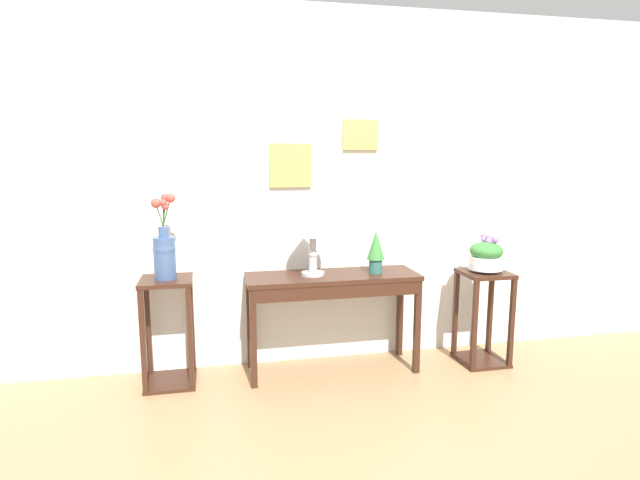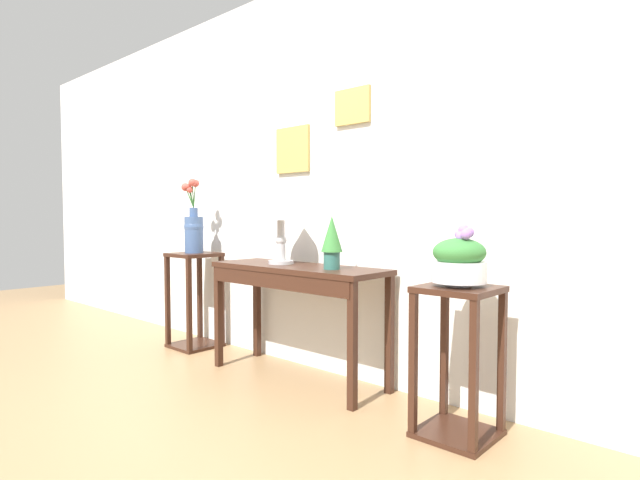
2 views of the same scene
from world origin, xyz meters
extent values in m
cube|color=#9E7A51|center=(0.00, 0.00, 0.00)|extent=(12.00, 12.00, 0.01)
cube|color=silver|center=(0.00, 1.35, 1.40)|extent=(9.00, 0.10, 2.80)
cube|color=tan|center=(-0.20, 1.29, 1.59)|extent=(0.33, 0.02, 0.34)
cube|color=#A5A4A0|center=(-0.20, 1.28, 1.59)|extent=(0.26, 0.01, 0.27)
cube|color=tan|center=(0.36, 1.29, 1.83)|extent=(0.29, 0.02, 0.24)
cube|color=tan|center=(0.36, 1.28, 1.83)|extent=(0.23, 0.01, 0.19)
cube|color=#381E14|center=(0.08, 1.04, 0.76)|extent=(1.31, 0.43, 0.03)
cube|color=#381E14|center=(0.08, 0.85, 0.69)|extent=(1.25, 0.03, 0.10)
cube|color=#381E14|center=(-0.54, 0.86, 0.37)|extent=(0.04, 0.04, 0.74)
cube|color=#381E14|center=(0.71, 0.86, 0.37)|extent=(0.04, 0.04, 0.74)
cube|color=#381E14|center=(-0.54, 1.23, 0.37)|extent=(0.04, 0.04, 0.74)
cube|color=#381E14|center=(0.71, 1.23, 0.37)|extent=(0.04, 0.04, 0.74)
cylinder|color=#B7B7BC|center=(-0.07, 1.04, 0.79)|extent=(0.17, 0.17, 0.02)
cylinder|color=#B7B7BC|center=(-0.07, 1.04, 0.87)|extent=(0.06, 0.06, 0.14)
sphere|color=#B7B7BC|center=(-0.07, 1.04, 0.94)|extent=(0.08, 0.08, 0.08)
cylinder|color=#B7B7BC|center=(-0.07, 1.04, 1.01)|extent=(0.05, 0.05, 0.14)
cone|color=silver|center=(-0.07, 1.04, 1.19)|extent=(0.29, 0.29, 0.23)
cylinder|color=#2D665B|center=(0.42, 1.02, 0.83)|extent=(0.10, 0.10, 0.11)
cone|color=#387A38|center=(0.42, 1.02, 1.00)|extent=(0.13, 0.13, 0.23)
cube|color=#381E14|center=(-1.14, 1.06, 0.78)|extent=(0.36, 0.36, 0.03)
cube|color=#381E14|center=(-1.14, 1.06, 0.01)|extent=(0.36, 0.36, 0.03)
cube|color=#381E14|center=(-1.30, 0.90, 0.40)|extent=(0.04, 0.03, 0.74)
cube|color=#381E14|center=(-0.98, 0.90, 0.40)|extent=(0.03, 0.03, 0.74)
cube|color=#381E14|center=(-1.30, 1.22, 0.40)|extent=(0.04, 0.04, 0.74)
cube|color=#381E14|center=(-0.98, 1.22, 0.40)|extent=(0.03, 0.04, 0.74)
cylinder|color=#3D5684|center=(-1.14, 1.06, 0.95)|extent=(0.15, 0.15, 0.30)
sphere|color=#3D5684|center=(-1.14, 1.06, 1.02)|extent=(0.16, 0.16, 0.16)
cylinder|color=#3D5684|center=(-1.14, 1.06, 1.14)|extent=(0.07, 0.07, 0.08)
cylinder|color=#2D662D|center=(-1.13, 1.03, 1.25)|extent=(0.04, 0.06, 0.15)
sphere|color=#B7473D|center=(-1.12, 1.01, 1.32)|extent=(0.05, 0.05, 0.05)
cylinder|color=#2D662D|center=(-1.11, 1.03, 1.28)|extent=(0.07, 0.06, 0.21)
sphere|color=#B7473D|center=(-1.08, 1.01, 1.38)|extent=(0.06, 0.06, 0.06)
cylinder|color=#2D662D|center=(-1.13, 1.06, 1.28)|extent=(0.03, 0.02, 0.20)
sphere|color=#B7473D|center=(-1.12, 1.06, 1.38)|extent=(0.06, 0.06, 0.06)
cylinder|color=#2D662D|center=(-1.16, 1.03, 1.26)|extent=(0.05, 0.06, 0.17)
sphere|color=#B7473D|center=(-1.17, 1.01, 1.35)|extent=(0.07, 0.07, 0.07)
cylinder|color=#2D662D|center=(-1.13, 1.03, 1.26)|extent=(0.03, 0.07, 0.18)
sphere|color=#B7473D|center=(-1.12, 1.00, 1.35)|extent=(0.05, 0.05, 0.05)
cube|color=#381E14|center=(1.31, 0.95, 0.74)|extent=(0.36, 0.36, 0.03)
cube|color=#381E14|center=(1.31, 0.95, 0.01)|extent=(0.36, 0.36, 0.03)
cube|color=#381E14|center=(1.15, 0.79, 0.38)|extent=(0.04, 0.03, 0.70)
cube|color=#381E14|center=(1.47, 0.79, 0.38)|extent=(0.04, 0.03, 0.70)
cube|color=#381E14|center=(1.15, 1.11, 0.38)|extent=(0.04, 0.04, 0.70)
cube|color=#381E14|center=(1.47, 1.11, 0.38)|extent=(0.04, 0.04, 0.70)
cylinder|color=silver|center=(1.31, 0.95, 0.77)|extent=(0.12, 0.12, 0.02)
cylinder|color=silver|center=(1.31, 0.95, 0.83)|extent=(0.27, 0.27, 0.10)
ellipsoid|color=#387A38|center=(1.31, 0.95, 0.93)|extent=(0.26, 0.26, 0.14)
cylinder|color=#387A38|center=(1.34, 0.93, 0.95)|extent=(0.06, 0.05, 0.14)
sphere|color=#996BC1|center=(1.36, 0.91, 1.02)|extent=(0.05, 0.05, 0.05)
cylinder|color=#387A38|center=(1.30, 0.96, 0.95)|extent=(0.03, 0.03, 0.14)
sphere|color=#996BC1|center=(1.29, 0.97, 1.02)|extent=(0.04, 0.04, 0.04)
cylinder|color=#387A38|center=(1.31, 0.97, 0.96)|extent=(0.01, 0.05, 0.15)
sphere|color=#996BC1|center=(1.31, 0.99, 1.03)|extent=(0.06, 0.06, 0.06)
cylinder|color=#387A38|center=(1.32, 0.94, 0.94)|extent=(0.02, 0.02, 0.12)
sphere|color=#996BC1|center=(1.32, 0.94, 1.01)|extent=(0.05, 0.05, 0.05)
cylinder|color=#387A38|center=(1.33, 0.96, 0.95)|extent=(0.05, 0.04, 0.15)
sphere|color=#996BC1|center=(1.34, 0.98, 1.03)|extent=(0.05, 0.05, 0.05)
camera|label=1|loc=(-0.78, -2.62, 1.67)|focal=28.43mm
camera|label=2|loc=(2.46, -1.35, 1.11)|focal=28.29mm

